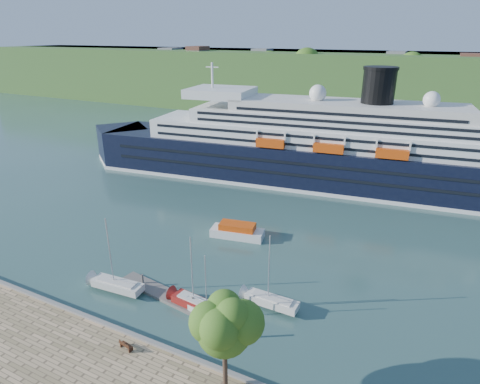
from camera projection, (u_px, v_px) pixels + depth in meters
ground at (119, 336)px, 44.05m from camera, size 400.00×400.00×0.00m
far_hillside at (368, 84)px, 160.37m from camera, size 400.00×50.00×24.00m
quay_coping at (117, 328)px, 43.46m from camera, size 220.00×0.50×0.30m
cruise_ship at (315, 126)px, 85.15m from camera, size 113.02×29.77×25.12m
park_bench at (126, 345)px, 40.66m from camera, size 1.69×0.92×1.03m
promenade_tree at (225, 340)px, 34.52m from camera, size 6.41×6.41×10.62m
floating_pontoon at (180, 301)px, 49.32m from camera, size 19.43×4.93×0.43m
sailboat_white_near at (114, 258)px, 49.72m from camera, size 7.78×2.71×9.87m
sailboat_red at (196, 277)px, 46.35m from camera, size 7.39×2.75×9.32m
sailboat_white_far at (273, 275)px, 46.80m from camera, size 7.22×2.16×9.27m
tender_launch at (237, 230)px, 65.01m from camera, size 9.09×4.47×2.40m
sailboat_extra at (209, 290)px, 45.19m from camera, size 6.36×2.84×7.94m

